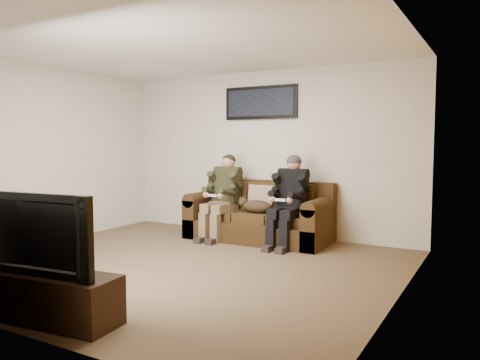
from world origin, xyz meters
The scene contains 16 objects.
floor centered at (0.00, 0.00, 0.00)m, with size 5.00×5.00×0.00m, color brown.
ceiling centered at (0.00, 0.00, 2.60)m, with size 5.00×5.00×0.00m, color silver.
wall_back centered at (0.00, 2.25, 1.30)m, with size 5.00×5.00×0.00m, color beige.
wall_front centered at (0.00, -2.25, 1.30)m, with size 5.00×5.00×0.00m, color beige.
wall_left centered at (-2.50, 0.00, 1.30)m, with size 4.50×4.50×0.00m, color beige.
wall_right centered at (2.50, 0.00, 1.30)m, with size 4.50×4.50×0.00m, color beige.
accent_wall_right centered at (2.49, 0.00, 1.30)m, with size 4.50×4.50×0.00m, color #A76510.
sofa centered at (0.13, 1.83, 0.33)m, with size 2.15×0.93×0.88m.
throw_pillow centered at (0.13, 1.87, 0.62)m, with size 0.41×0.12×0.39m, color #9C7A66.
throw_blanket centered at (-0.52, 2.10, 0.88)m, with size 0.44×0.21×0.08m, color tan.
person_left centered at (-0.42, 1.65, 0.72)m, with size 0.51×0.87×1.29m.
person_right centered at (0.68, 1.65, 0.72)m, with size 0.51×0.86×1.29m.
cat centered at (0.14, 1.66, 0.53)m, with size 0.66×0.26×0.24m.
framed_poster centered at (-0.07, 2.22, 2.10)m, with size 1.25×0.05×0.52m.
tv_stand centered at (0.07, -1.95, 0.20)m, with size 1.28×0.41×0.40m, color black.
television centered at (0.07, -1.95, 0.74)m, with size 1.16×0.15×0.67m, color black.
Camera 1 is at (3.32, -4.45, 1.47)m, focal length 35.00 mm.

